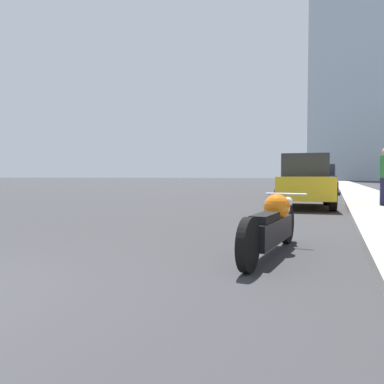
# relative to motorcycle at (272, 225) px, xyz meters

# --- Properties ---
(sidewalk) EXTENTS (2.31, 240.00, 0.15)m
(sidewalk) POSITION_rel_motorcycle_xyz_m (2.34, 36.39, -0.32)
(sidewalk) COLOR gray
(sidewalk) RESTS_ON ground_plane
(distant_tower) EXTENTS (18.78, 18.78, 83.74)m
(distant_tower) POSITION_rel_motorcycle_xyz_m (4.40, 95.23, 41.47)
(distant_tower) COLOR silver
(distant_tower) RESTS_ON ground_plane
(motorcycle) EXTENTS (0.62, 2.62, 0.81)m
(motorcycle) POSITION_rel_motorcycle_xyz_m (0.00, 0.00, 0.00)
(motorcycle) COLOR black
(motorcycle) RESTS_ON ground_plane
(parked_car_yellow) EXTENTS (2.10, 4.05, 1.78)m
(parked_car_yellow) POSITION_rel_motorcycle_xyz_m (-0.16, 8.06, 0.48)
(parked_car_yellow) COLOR gold
(parked_car_yellow) RESTS_ON ground_plane
(parked_car_blue) EXTENTS (1.88, 4.20, 1.76)m
(parked_car_blue) POSITION_rel_motorcycle_xyz_m (0.16, 18.97, 0.48)
(parked_car_blue) COLOR #1E3899
(parked_car_blue) RESTS_ON ground_plane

